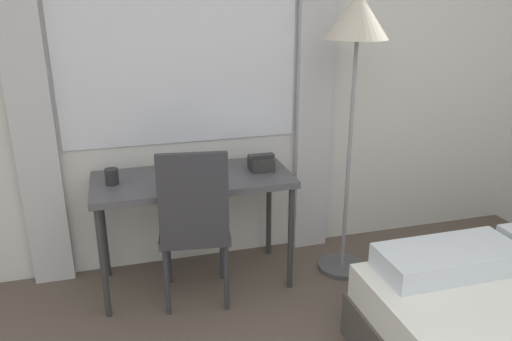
{
  "coord_description": "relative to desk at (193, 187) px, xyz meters",
  "views": [
    {
      "loc": [
        -0.72,
        -0.45,
        1.77
      ],
      "look_at": [
        -0.04,
        1.95,
        0.87
      ],
      "focal_mm": 35.0,
      "sensor_mm": 36.0,
      "label": 1
    }
  ],
  "objects": [
    {
      "name": "mug",
      "position": [
        -0.46,
        0.0,
        0.11
      ],
      "size": [
        0.08,
        0.08,
        0.09
      ],
      "color": "#262628",
      "rests_on": "desk"
    },
    {
      "name": "standing_lamp",
      "position": [
        0.97,
        -0.11,
        0.86
      ],
      "size": [
        0.38,
        0.38,
        1.78
      ],
      "color": "#4C4C51",
      "rests_on": "ground_plane"
    },
    {
      "name": "desk",
      "position": [
        0.0,
        0.0,
        0.0
      ],
      "size": [
        1.19,
        0.53,
        0.72
      ],
      "color": "#4C4C51",
      "rests_on": "ground_plane"
    },
    {
      "name": "desk_chair",
      "position": [
        -0.04,
        -0.23,
        -0.11
      ],
      "size": [
        0.45,
        0.45,
        0.98
      ],
      "rotation": [
        0.0,
        0.0,
        -0.13
      ],
      "color": "#333338",
      "rests_on": "ground_plane"
    },
    {
      "name": "telephone",
      "position": [
        0.43,
        0.01,
        0.11
      ],
      "size": [
        0.16,
        0.15,
        0.1
      ],
      "color": "#2D2D2D",
      "rests_on": "desk"
    },
    {
      "name": "book",
      "position": [
        -0.06,
        -0.06,
        0.08
      ],
      "size": [
        0.3,
        0.21,
        0.02
      ],
      "rotation": [
        0.0,
        0.0,
        0.27
      ],
      "color": "navy",
      "rests_on": "desk"
    },
    {
      "name": "wall_back_with_window",
      "position": [
        0.28,
        0.34,
        0.7
      ],
      "size": [
        5.53,
        0.13,
        2.7
      ],
      "color": "silver",
      "rests_on": "ground_plane"
    }
  ]
}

